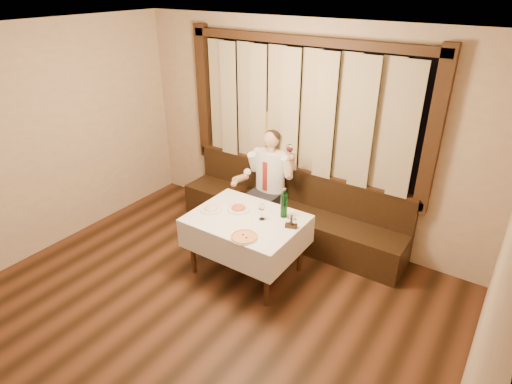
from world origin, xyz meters
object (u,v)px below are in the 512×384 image
Objects in this scene: pasta_red at (238,207)px; pizza at (244,237)px; green_bottle at (284,205)px; banquette at (290,214)px; pasta_cream at (211,207)px; cruet_caddy at (291,223)px; seated_man at (268,176)px; dining_table at (246,225)px.

pizza is at bearing -48.53° from pasta_red.
banquette is at bearing 114.12° from green_bottle.
pizza is 0.65m from green_bottle.
banquette is 11.91× the size of pasta_cream.
seated_man is at bearing 117.63° from cruet_caddy.
seated_man reaches higher than pasta_red.
dining_table is at bearing -29.64° from pasta_red.
pizza is 0.62m from pasta_red.
banquette reaches higher than pasta_red.
pasta_red is 0.78× the size of green_bottle.
banquette is at bearing 16.46° from seated_man.
dining_table is at bearing -142.90° from green_bottle.
seated_man is at bearing 133.83° from green_bottle.
seated_man is at bearing 98.19° from pasta_red.
cruet_caddy is 0.10× the size of seated_man.
cruet_caddy is (0.98, 0.18, 0.01)m from pasta_cream.
banquette reaches higher than pasta_cream.
seated_man reaches higher than cruet_caddy.
dining_table is 0.50m from green_bottle.
pizza is 1.12× the size of pasta_cream.
pasta_red is 0.72m from cruet_caddy.
green_bottle is (0.34, 0.26, 0.26)m from dining_table.
banquette is 1.03m from green_bottle.
banquette is at bearing 102.40° from cruet_caddy.
cruet_caddy reaches higher than pasta_red.
pasta_red reaches higher than dining_table.
green_bottle is at bearing 16.15° from pasta_red.
pizza is 0.21× the size of seated_man.
pizza is 1.08× the size of pasta_red.
pasta_red is at bearing 35.27° from pasta_cream.
seated_man reaches higher than pasta_cream.
seated_man is at bearing 112.32° from pizza.
cruet_caddy is at bearing -44.87° from seated_man.
pizza is at bearing -140.86° from cruet_caddy.
banquette is at bearing 99.27° from pizza.
pasta_red is 0.19× the size of seated_man.
pizza is (0.23, -0.36, 0.12)m from dining_table.
pasta_cream is 1.00m from cruet_caddy.
banquette is 1.08m from dining_table.
green_bottle is at bearing 37.10° from dining_table.
dining_table is 8.85× the size of cruet_caddy.
banquette is 8.95× the size of green_bottle.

